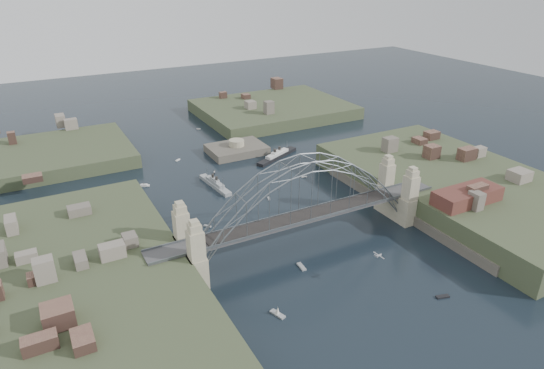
{
  "coord_description": "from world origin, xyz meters",
  "views": [
    {
      "loc": [
        -59.04,
        -92.15,
        67.97
      ],
      "look_at": [
        0.0,
        18.0,
        10.0
      ],
      "focal_mm": 31.39,
      "sensor_mm": 36.0,
      "label": 1
    }
  ],
  "objects_px": {
    "fort_island": "(237,154)",
    "ocean_liner": "(277,156)",
    "naval_cruiser_far": "(124,152)",
    "naval_cruiser_near": "(215,184)",
    "wharf_shed": "(467,196)",
    "bridge": "(305,202)"
  },
  "relations": [
    {
      "from": "bridge",
      "to": "ocean_liner",
      "type": "xyz_separation_m",
      "value": [
        23.55,
        57.72,
        -11.48
      ]
    },
    {
      "from": "wharf_shed",
      "to": "ocean_liner",
      "type": "xyz_separation_m",
      "value": [
        -20.45,
        71.72,
        -9.16
      ]
    },
    {
      "from": "bridge",
      "to": "wharf_shed",
      "type": "xyz_separation_m",
      "value": [
        44.0,
        -14.0,
        -2.32
      ]
    },
    {
      "from": "naval_cruiser_near",
      "to": "wharf_shed",
      "type": "bearing_deg",
      "value": -48.64
    },
    {
      "from": "bridge",
      "to": "ocean_liner",
      "type": "distance_m",
      "value": 63.39
    },
    {
      "from": "naval_cruiser_far",
      "to": "bridge",
      "type": "bearing_deg",
      "value": -73.12
    },
    {
      "from": "naval_cruiser_far",
      "to": "ocean_liner",
      "type": "relative_size",
      "value": 0.68
    },
    {
      "from": "ocean_liner",
      "to": "bridge",
      "type": "bearing_deg",
      "value": -112.2
    },
    {
      "from": "ocean_liner",
      "to": "naval_cruiser_far",
      "type": "bearing_deg",
      "value": 147.28
    },
    {
      "from": "bridge",
      "to": "naval_cruiser_near",
      "type": "xyz_separation_m",
      "value": [
        -7.53,
        44.54,
        -11.46
      ]
    },
    {
      "from": "naval_cruiser_far",
      "to": "ocean_liner",
      "type": "distance_m",
      "value": 60.62
    },
    {
      "from": "wharf_shed",
      "to": "naval_cruiser_far",
      "type": "xyz_separation_m",
      "value": [
        -71.45,
        104.49,
        -9.25
      ]
    },
    {
      "from": "fort_island",
      "to": "wharf_shed",
      "type": "distance_m",
      "value": 90.48
    },
    {
      "from": "fort_island",
      "to": "wharf_shed",
      "type": "height_order",
      "value": "wharf_shed"
    },
    {
      "from": "fort_island",
      "to": "ocean_liner",
      "type": "bearing_deg",
      "value": -46.74
    },
    {
      "from": "wharf_shed",
      "to": "naval_cruiser_far",
      "type": "relative_size",
      "value": 1.39
    },
    {
      "from": "wharf_shed",
      "to": "naval_cruiser_near",
      "type": "height_order",
      "value": "wharf_shed"
    },
    {
      "from": "naval_cruiser_far",
      "to": "naval_cruiser_near",
      "type": "bearing_deg",
      "value": -66.56
    },
    {
      "from": "bridge",
      "to": "fort_island",
      "type": "xyz_separation_m",
      "value": [
        12.0,
        70.0,
        -12.66
      ]
    },
    {
      "from": "fort_island",
      "to": "naval_cruiser_far",
      "type": "height_order",
      "value": "fort_island"
    },
    {
      "from": "wharf_shed",
      "to": "naval_cruiser_near",
      "type": "distance_m",
      "value": 78.52
    },
    {
      "from": "fort_island",
      "to": "ocean_liner",
      "type": "height_order",
      "value": "fort_island"
    }
  ]
}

